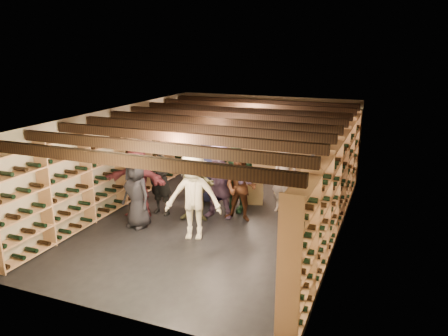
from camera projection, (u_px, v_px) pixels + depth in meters
ground at (217, 219)px, 10.09m from camera, size 8.00×8.00×0.00m
walls at (216, 169)px, 9.76m from camera, size 5.52×8.02×2.40m
ceiling at (216, 115)px, 9.43m from camera, size 5.50×8.00×0.01m
ceiling_joists at (216, 122)px, 9.47m from camera, size 5.40×7.12×0.18m
wine_rack_left at (120, 163)px, 10.71m from camera, size 0.32×7.50×2.15m
wine_rack_right at (333, 187)px, 8.88m from camera, size 0.32×7.50×2.15m
wine_rack_back at (265, 141)px, 13.22m from camera, size 4.70×0.30×2.15m
crate_stack_left at (253, 187)px, 10.98m from camera, size 0.58×0.47×0.85m
crate_stack_right at (285, 186)px, 11.62m from camera, size 0.59×0.49×0.51m
crate_loose at (316, 188)px, 11.96m from camera, size 0.54×0.39×0.17m
person_0 at (136, 194)px, 9.45m from camera, size 0.84×0.65×1.51m
person_1 at (161, 179)px, 10.16m from camera, size 0.68×0.50×1.71m
person_2 at (197, 186)px, 9.78m from camera, size 0.93×0.81×1.65m
person_3 at (193, 197)px, 8.84m from camera, size 1.30×0.94×1.82m
person_5 at (137, 181)px, 10.05m from camera, size 1.59×0.59×1.68m
person_6 at (209, 168)px, 10.91m from camera, size 1.00×0.78×1.80m
person_7 at (284, 179)px, 10.31m from camera, size 0.60×0.41×1.61m
person_8 at (241, 188)px, 9.80m from camera, size 0.76×0.60×1.55m
person_9 at (199, 167)px, 11.41m from camera, size 1.03×0.61×1.57m
person_10 at (235, 174)px, 10.37m from camera, size 1.08×0.47×1.82m
person_11 at (219, 180)px, 10.00m from camera, size 1.68×0.64×1.77m
person_12 at (318, 188)px, 9.58m from camera, size 0.92×0.71×1.67m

